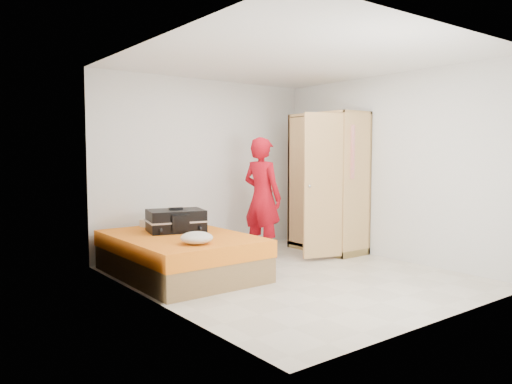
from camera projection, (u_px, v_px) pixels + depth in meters
room at (293, 170)px, 5.96m from camera, size 4.00×4.02×2.60m
bed at (180, 255)px, 6.12m from camera, size 1.42×2.02×0.50m
wardrobe at (327, 186)px, 7.55m from camera, size 1.15×1.20×2.10m
person at (262, 198)px, 7.15m from camera, size 0.55×0.71×1.72m
suitcase at (176, 221)px, 6.36m from camera, size 0.82×0.68×0.31m
round_cushion at (197, 238)px, 5.48m from camera, size 0.36×0.36×0.14m
pillow at (162, 222)px, 6.88m from camera, size 0.60×0.40×0.10m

